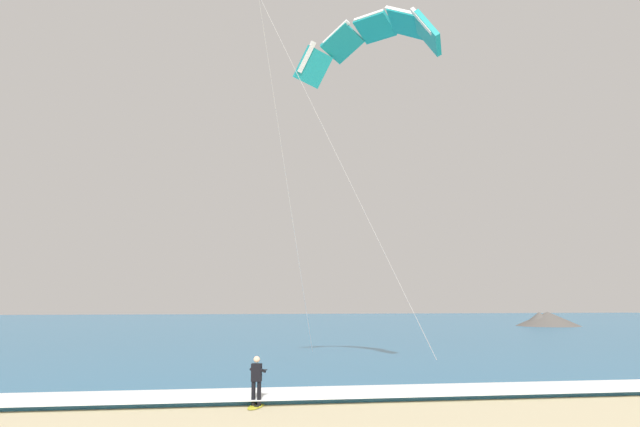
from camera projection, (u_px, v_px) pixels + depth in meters
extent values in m
cube|color=teal|center=(250.00, 326.00, 79.80)|extent=(200.00, 120.00, 0.20)
cube|color=white|center=(307.00, 393.00, 22.06)|extent=(200.00, 2.93, 0.04)
ellipsoid|color=yellow|center=(256.00, 406.00, 20.42)|extent=(0.87, 1.47, 0.05)
cube|color=black|center=(256.00, 404.00, 20.66)|extent=(0.17, 0.11, 0.04)
cube|color=black|center=(256.00, 406.00, 20.20)|extent=(0.17, 0.11, 0.04)
cylinder|color=black|center=(253.00, 394.00, 20.49)|extent=(0.14, 0.14, 0.84)
cylinder|color=black|center=(259.00, 394.00, 20.46)|extent=(0.14, 0.14, 0.84)
cube|color=black|center=(257.00, 372.00, 20.58)|extent=(0.39, 0.30, 0.60)
sphere|color=beige|center=(257.00, 359.00, 20.64)|extent=(0.22, 0.22, 0.22)
cylinder|color=black|center=(253.00, 370.00, 20.77)|extent=(0.25, 0.51, 0.22)
cylinder|color=black|center=(263.00, 371.00, 20.71)|extent=(0.25, 0.51, 0.22)
cylinder|color=black|center=(260.00, 370.00, 20.95)|extent=(0.53, 0.21, 0.04)
cube|color=#3F3F42|center=(257.00, 379.00, 20.66)|extent=(0.14, 0.11, 0.10)
cube|color=teal|center=(428.00, 33.00, 26.21)|extent=(1.38, 2.00, 1.90)
cube|color=white|center=(422.00, 21.00, 25.85)|extent=(0.86, 0.90, 1.48)
cube|color=teal|center=(406.00, 23.00, 27.65)|extent=(1.87, 2.18, 1.56)
cube|color=white|center=(400.00, 12.00, 27.29)|extent=(1.21, 1.22, 0.97)
cube|color=teal|center=(375.00, 28.00, 28.96)|extent=(2.16, 2.17, 0.86)
cube|color=white|center=(369.00, 17.00, 28.60)|extent=(1.33, 1.37, 0.24)
cube|color=teal|center=(342.00, 43.00, 29.82)|extent=(2.17, 1.87, 1.56)
cube|color=white|center=(336.00, 33.00, 29.46)|extent=(1.19, 1.24, 0.97)
cube|color=teal|center=(313.00, 67.00, 30.06)|extent=(1.99, 1.36, 1.90)
cube|color=white|center=(306.00, 57.00, 29.70)|extent=(0.88, 0.88, 1.48)
cylinder|color=#B2B2B7|center=(350.00, 182.00, 23.56)|extent=(7.49, 2.31, 13.91)
cylinder|color=#B2B2B7|center=(288.00, 191.00, 25.49)|extent=(3.08, 6.90, 13.91)
cone|color=#56514C|center=(539.00, 320.00, 77.34)|extent=(5.02, 5.02, 1.99)
cone|color=#56514C|center=(548.00, 320.00, 77.57)|extent=(8.93, 8.93, 2.00)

